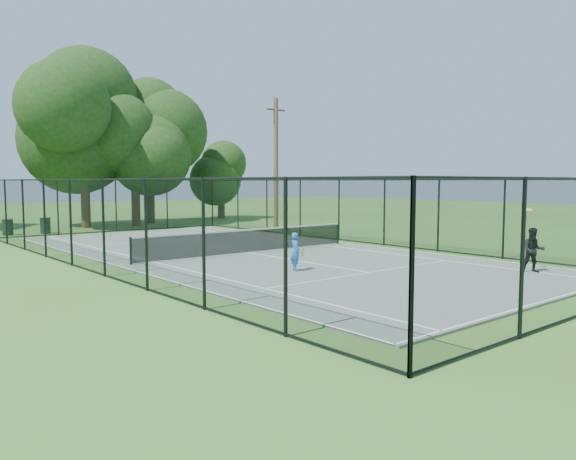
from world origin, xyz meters
TOP-DOWN VIEW (x-y plane):
  - ground at (0.00, 0.00)m, footprint 120.00×120.00m
  - tennis_court at (0.00, 0.00)m, footprint 11.00×24.00m
  - tennis_net at (0.00, 0.00)m, footprint 10.08×0.08m
  - fence at (0.00, 0.00)m, footprint 13.10×26.10m
  - tree_near_left at (-0.33, 16.87)m, footprint 7.75×7.75m
  - tree_near_mid at (2.71, 16.23)m, footprint 5.67×5.67m
  - tree_near_right at (4.56, 17.88)m, footprint 6.79×6.79m
  - tree_far_right at (11.11, 19.01)m, footprint 4.29×4.29m
  - trash_bin_left at (-5.36, 14.72)m, footprint 0.58×0.58m
  - trash_bin_right at (-3.51, 14.40)m, footprint 0.58×0.58m
  - utility_pole at (8.59, 9.00)m, footprint 1.40×0.30m
  - player_blue at (-1.53, -4.61)m, footprint 0.80×0.52m
  - player_black at (3.98, -9.63)m, footprint 0.84×0.92m

SIDE VIEW (x-z plane):
  - ground at x=0.00m, z-range 0.00..0.00m
  - tennis_court at x=0.00m, z-range 0.00..0.06m
  - trash_bin_left at x=-5.36m, z-range 0.01..0.87m
  - trash_bin_right at x=-3.51m, z-range 0.01..0.89m
  - tennis_net at x=0.00m, z-range 0.10..1.05m
  - player_blue at x=-1.53m, z-range 0.06..1.28m
  - player_black at x=3.98m, z-range -0.24..1.78m
  - fence at x=0.00m, z-range 0.00..3.00m
  - tree_far_right at x=11.11m, z-range 0.67..6.34m
  - utility_pole at x=8.59m, z-range 0.06..8.02m
  - tree_near_mid at x=2.71m, z-range 0.86..8.27m
  - tree_near_right at x=4.56m, z-range 1.27..10.65m
  - tree_near_left at x=-0.33m, z-range 1.17..11.28m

